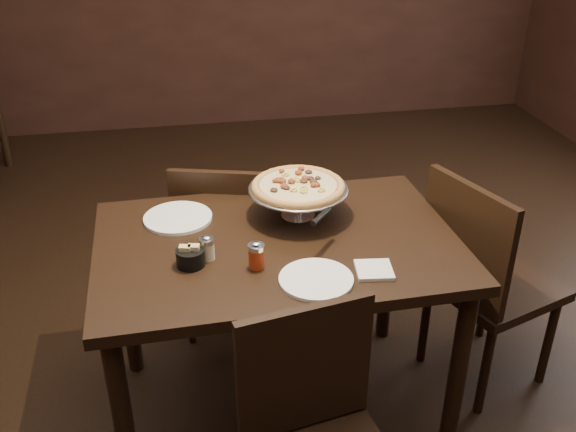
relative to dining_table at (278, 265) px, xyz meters
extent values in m
cube|color=black|center=(0.01, 0.09, -0.74)|extent=(6.00, 7.00, 0.02)
cube|color=black|center=(0.00, 0.00, 0.09)|extent=(1.36, 0.92, 0.04)
cylinder|color=black|center=(-0.60, -0.39, -0.33)|extent=(0.07, 0.07, 0.79)
cylinder|color=black|center=(0.61, -0.37, -0.33)|extent=(0.07, 0.07, 0.79)
cylinder|color=black|center=(-0.61, 0.37, -0.33)|extent=(0.07, 0.07, 0.79)
cylinder|color=black|center=(0.60, 0.39, -0.33)|extent=(0.07, 0.07, 0.79)
cylinder|color=black|center=(-1.64, 2.94, -0.37)|extent=(0.06, 0.06, 0.71)
cylinder|color=silver|center=(0.11, 0.17, 0.11)|extent=(0.13, 0.13, 0.01)
cylinder|color=silver|center=(0.11, 0.17, 0.17)|extent=(0.03, 0.03, 0.11)
cylinder|color=silver|center=(0.11, 0.17, 0.23)|extent=(0.10, 0.10, 0.01)
cylinder|color=#ADAEB3|center=(0.11, 0.17, 0.23)|extent=(0.38, 0.38, 0.01)
torus|color=#ADAEB3|center=(0.11, 0.17, 0.23)|extent=(0.39, 0.39, 0.01)
cylinder|color=#97632D|center=(0.11, 0.17, 0.24)|extent=(0.35, 0.35, 0.01)
torus|color=#97632D|center=(0.11, 0.17, 0.24)|extent=(0.37, 0.37, 0.03)
cylinder|color=tan|center=(0.11, 0.17, 0.25)|extent=(0.30, 0.30, 0.01)
cylinder|color=beige|center=(-0.26, -0.08, 0.14)|extent=(0.05, 0.05, 0.07)
cylinder|color=silver|center=(-0.26, -0.08, 0.19)|extent=(0.05, 0.05, 0.02)
ellipsoid|color=silver|center=(-0.26, -0.08, 0.20)|extent=(0.03, 0.03, 0.01)
cylinder|color=maroon|center=(-0.10, -0.17, 0.15)|extent=(0.05, 0.05, 0.07)
cylinder|color=silver|center=(-0.10, -0.17, 0.19)|extent=(0.06, 0.06, 0.02)
ellipsoid|color=silver|center=(-0.10, -0.17, 0.21)|extent=(0.03, 0.03, 0.01)
cylinder|color=black|center=(-0.33, -0.11, 0.14)|extent=(0.10, 0.10, 0.06)
cube|color=#D2B479|center=(-0.34, -0.11, 0.16)|extent=(0.04, 0.04, 0.07)
cube|color=#D2B479|center=(-0.31, -0.11, 0.16)|extent=(0.04, 0.04, 0.07)
cube|color=white|center=(0.29, -0.27, 0.12)|extent=(0.14, 0.14, 0.01)
cylinder|color=white|center=(-0.36, 0.23, 0.12)|extent=(0.27, 0.27, 0.01)
cylinder|color=white|center=(0.08, -0.29, 0.12)|extent=(0.25, 0.25, 0.01)
cone|color=silver|center=(0.14, -0.08, 0.24)|extent=(0.17, 0.17, 0.00)
cylinder|color=black|center=(0.14, -0.08, 0.24)|extent=(0.10, 0.12, 0.02)
cube|color=black|center=(-0.12, 0.63, -0.28)|extent=(0.54, 0.54, 0.04)
cube|color=black|center=(-0.18, 0.44, -0.02)|extent=(0.43, 0.15, 0.46)
cylinder|color=black|center=(0.10, 0.75, -0.51)|extent=(0.04, 0.04, 0.43)
cylinder|color=black|center=(-0.24, 0.85, -0.51)|extent=(0.04, 0.04, 0.43)
cylinder|color=black|center=(0.00, 0.41, -0.51)|extent=(0.04, 0.04, 0.43)
cylinder|color=black|center=(-0.34, 0.51, -0.51)|extent=(0.04, 0.04, 0.43)
cube|color=black|center=(-0.01, -0.56, -0.02)|extent=(0.44, 0.11, 0.46)
cube|color=black|center=(0.96, 0.06, -0.25)|extent=(0.59, 0.59, 0.04)
cube|color=black|center=(0.76, -0.01, 0.03)|extent=(0.18, 0.45, 0.49)
cylinder|color=black|center=(1.20, -0.06, -0.50)|extent=(0.04, 0.04, 0.46)
cylinder|color=black|center=(1.07, 0.30, -0.50)|extent=(0.04, 0.04, 0.46)
cylinder|color=black|center=(0.84, -0.18, -0.50)|extent=(0.04, 0.04, 0.46)
cylinder|color=black|center=(0.72, 0.17, -0.50)|extent=(0.04, 0.04, 0.46)
camera|label=1|loc=(-0.34, -2.03, 1.33)|focal=40.00mm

